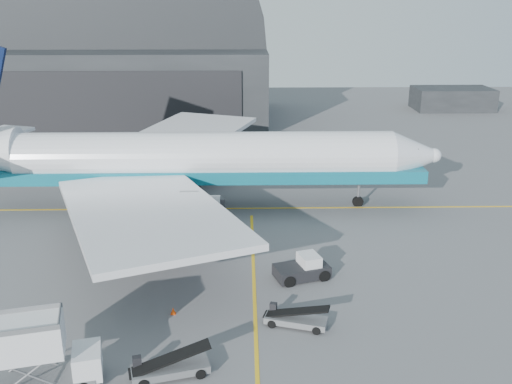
{
  "coord_description": "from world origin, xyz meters",
  "views": [
    {
      "loc": [
        -0.61,
        -32.93,
        19.81
      ],
      "look_at": [
        0.3,
        11.84,
        4.5
      ],
      "focal_mm": 40.0,
      "sensor_mm": 36.0,
      "label": 1
    }
  ],
  "objects_px": {
    "airliner": "(186,160)",
    "belt_loader_a": "(169,368)",
    "catering_truck": "(37,355)",
    "pushback_tug": "(303,269)",
    "belt_loader_b": "(295,319)"
  },
  "relations": [
    {
      "from": "airliner",
      "to": "belt_loader_a",
      "type": "distance_m",
      "value": 27.2
    },
    {
      "from": "airliner",
      "to": "catering_truck",
      "type": "xyz_separation_m",
      "value": [
        -5.21,
        -27.74,
        -2.84
      ]
    },
    {
      "from": "pushback_tug",
      "to": "belt_loader_a",
      "type": "bearing_deg",
      "value": -144.15
    },
    {
      "from": "catering_truck",
      "to": "pushback_tug",
      "type": "relative_size",
      "value": 1.43
    },
    {
      "from": "pushback_tug",
      "to": "belt_loader_b",
      "type": "height_order",
      "value": "pushback_tug"
    },
    {
      "from": "airliner",
      "to": "pushback_tug",
      "type": "height_order",
      "value": "airliner"
    },
    {
      "from": "belt_loader_a",
      "to": "belt_loader_b",
      "type": "distance_m",
      "value": 8.88
    },
    {
      "from": "pushback_tug",
      "to": "belt_loader_a",
      "type": "relative_size",
      "value": 0.96
    },
    {
      "from": "belt_loader_b",
      "to": "airliner",
      "type": "bearing_deg",
      "value": 128.73
    },
    {
      "from": "airliner",
      "to": "catering_truck",
      "type": "relative_size",
      "value": 7.92
    },
    {
      "from": "pushback_tug",
      "to": "belt_loader_b",
      "type": "relative_size",
      "value": 1.04
    },
    {
      "from": "pushback_tug",
      "to": "belt_loader_b",
      "type": "distance_m",
      "value": 6.68
    },
    {
      "from": "pushback_tug",
      "to": "airliner",
      "type": "bearing_deg",
      "value": 105.55
    },
    {
      "from": "belt_loader_a",
      "to": "catering_truck",
      "type": "bearing_deg",
      "value": 172.82
    },
    {
      "from": "belt_loader_a",
      "to": "belt_loader_b",
      "type": "xyz_separation_m",
      "value": [
        7.37,
        4.95,
        -0.04
      ]
    }
  ]
}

